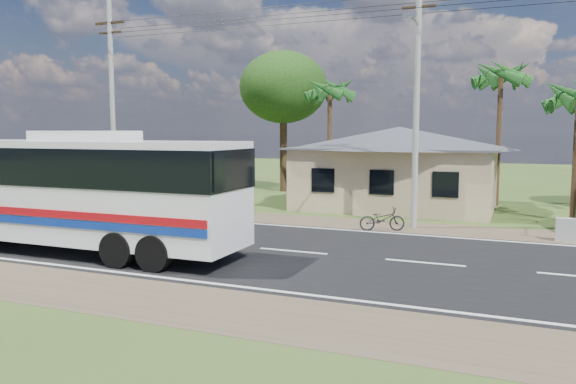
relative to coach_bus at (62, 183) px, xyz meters
The scene contains 9 objects.
ground 8.35m from the coach_bus, 21.53° to the left, with size 120.00×120.00×0.00m, color #334719.
road 8.35m from the coach_bus, 21.53° to the left, with size 120.00×16.00×0.03m.
house 18.03m from the coach_bus, 62.08° to the left, with size 12.40×10.00×5.00m.
utility_poles 14.23m from the coach_bus, 42.98° to the left, with size 32.80×2.22×11.00m.
palm_mid 23.31m from the coach_bus, 53.90° to the left, with size 2.80×2.80×8.20m.
palm_far 19.72m from the coach_bus, 79.70° to the left, with size 2.80×2.80×7.70m.
tree_behind_house 21.47m from the coach_bus, 91.52° to the left, with size 6.00×6.00×9.61m.
coach_bus is the anchor object (origin of this frame).
motorcycle 12.56m from the coach_bus, 41.11° to the left, with size 0.66×1.89×0.99m, color black.
Camera 1 is at (7.16, -17.73, 4.17)m, focal length 35.00 mm.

